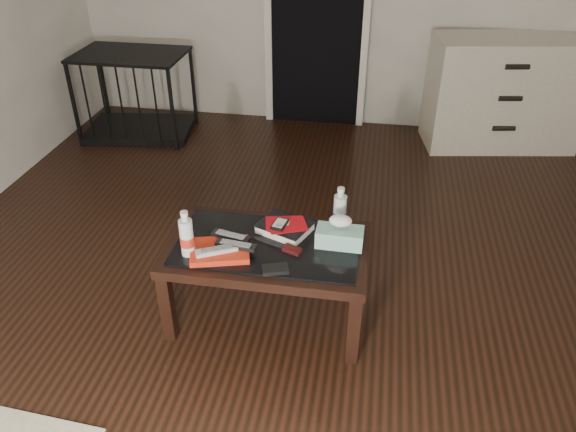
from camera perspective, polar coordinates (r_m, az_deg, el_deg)
name	(u,v)px	position (r m, az deg, el deg)	size (l,w,h in m)	color
ground	(329,295)	(3.19, 4.21, -8.02)	(5.00, 5.00, 0.00)	black
doorway	(317,7)	(5.04, 3.00, 20.46)	(0.90, 0.08, 2.07)	black
coffee_table	(268,254)	(2.82, -2.04, -3.84)	(1.00, 0.60, 0.46)	black
dresser	(504,93)	(5.03, 21.08, 11.57)	(1.27, 0.69, 0.90)	beige
pet_crate	(138,108)	(5.17, -15.03, 10.56)	(0.97, 0.71, 0.71)	black
magazines	(220,251)	(2.73, -6.94, -3.52)	(0.28, 0.21, 0.03)	red
remote_silver	(216,250)	(2.69, -7.28, -3.45)	(0.20, 0.05, 0.02)	#B7B6BC
remote_black_front	(236,245)	(2.71, -5.32, -2.93)	(0.20, 0.05, 0.02)	black
remote_black_back	(231,236)	(2.78, -5.82, -2.03)	(0.20, 0.05, 0.02)	black
textbook	(285,227)	(2.86, -0.33, -1.17)	(0.25, 0.20, 0.05)	black
dvd_mailers	(284,223)	(2.85, -0.37, -0.72)	(0.19, 0.14, 0.01)	#B00B13
ipod	(280,224)	(2.82, -0.85, -0.83)	(0.06, 0.10, 0.02)	black
flip_phone	(292,250)	(2.72, 0.43, -3.44)	(0.09, 0.05, 0.02)	black
wallet	(275,269)	(2.60, -1.30, -5.42)	(0.12, 0.07, 0.02)	black
water_bottle_left	(186,233)	(2.69, -10.29, -1.73)	(0.07, 0.07, 0.24)	silver
water_bottle_right	(340,208)	(2.84, 5.30, 0.77)	(0.07, 0.07, 0.24)	silver
tissue_box	(340,237)	(2.76, 5.26, -2.13)	(0.23, 0.12, 0.09)	teal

